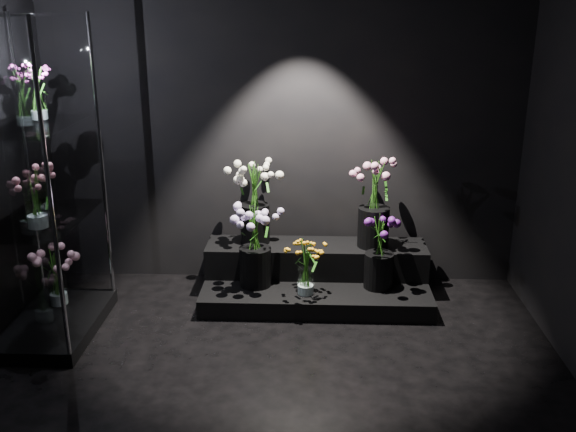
{
  "coord_description": "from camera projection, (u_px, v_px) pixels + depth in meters",
  "views": [
    {
      "loc": [
        0.25,
        -3.32,
        2.36
      ],
      "look_at": [
        0.07,
        1.2,
        0.84
      ],
      "focal_mm": 40.0,
      "sensor_mm": 36.0,
      "label": 1
    }
  ],
  "objects": [
    {
      "name": "bouquet_case_pink",
      "position": [
        35.0,
        197.0,
        4.31
      ],
      "size": [
        0.39,
        0.39,
        0.4
      ],
      "rotation": [
        0.0,
        0.0,
        -0.37
      ],
      "color": "white",
      "rests_on": "display_case"
    },
    {
      "name": "bouquet_pink_roses",
      "position": [
        375.0,
        198.0,
        5.25
      ],
      "size": [
        0.48,
        0.48,
        0.74
      ],
      "rotation": [
        0.0,
        0.0,
        -0.43
      ],
      "color": "black",
      "rests_on": "display_riser"
    },
    {
      "name": "display_riser",
      "position": [
        316.0,
        276.0,
        5.38
      ],
      "size": [
        1.85,
        0.82,
        0.41
      ],
      "color": "black",
      "rests_on": "floor"
    },
    {
      "name": "display_case",
      "position": [
        38.0,
        184.0,
        4.48
      ],
      "size": [
        0.63,
        1.04,
        2.29
      ],
      "color": "black",
      "rests_on": "floor"
    },
    {
      "name": "wall_back",
      "position": [
        283.0,
        122.0,
        5.35
      ],
      "size": [
        4.0,
        0.0,
        4.0
      ],
      "primitive_type": "plane",
      "rotation": [
        1.57,
        0.0,
        0.0
      ],
      "color": "black",
      "rests_on": "floor"
    },
    {
      "name": "floor",
      "position": [
        268.0,
        409.0,
        3.9
      ],
      "size": [
        4.0,
        4.0,
        0.0
      ],
      "primitive_type": "plane",
      "color": "black",
      "rests_on": "ground"
    },
    {
      "name": "bouquet_orange_bells",
      "position": [
        306.0,
        266.0,
        5.02
      ],
      "size": [
        0.34,
        0.34,
        0.46
      ],
      "rotation": [
        0.0,
        0.0,
        0.39
      ],
      "color": "white",
      "rests_on": "display_riser"
    },
    {
      "name": "bouquet_case_base_pink",
      "position": [
        56.0,
        275.0,
        4.96
      ],
      "size": [
        0.34,
        0.34,
        0.45
      ],
      "rotation": [
        0.0,
        0.0,
        0.04
      ],
      "color": "white",
      "rests_on": "display_case"
    },
    {
      "name": "bouquet_lilac",
      "position": [
        255.0,
        241.0,
        5.14
      ],
      "size": [
        0.41,
        0.41,
        0.67
      ],
      "rotation": [
        0.0,
        0.0,
        0.11
      ],
      "color": "black",
      "rests_on": "display_riser"
    },
    {
      "name": "bouquet_case_magenta",
      "position": [
        37.0,
        90.0,
        4.46
      ],
      "size": [
        0.25,
        0.25,
        0.4
      ],
      "rotation": [
        0.0,
        0.0,
        -0.19
      ],
      "color": "white",
      "rests_on": "display_case"
    },
    {
      "name": "bouquet_purple",
      "position": [
        380.0,
        247.0,
        5.1
      ],
      "size": [
        0.38,
        0.38,
        0.63
      ],
      "rotation": [
        0.0,
        0.0,
        0.28
      ],
      "color": "black",
      "rests_on": "display_riser"
    },
    {
      "name": "bouquet_cream_roses",
      "position": [
        255.0,
        195.0,
        5.33
      ],
      "size": [
        0.45,
        0.45,
        0.7
      ],
      "rotation": [
        0.0,
        0.0,
        -0.11
      ],
      "color": "black",
      "rests_on": "display_riser"
    },
    {
      "name": "wall_front",
      "position": [
        206.0,
        415.0,
        1.56
      ],
      "size": [
        4.0,
        0.0,
        4.0
      ],
      "primitive_type": "plane",
      "rotation": [
        -1.57,
        0.0,
        0.0
      ],
      "color": "black",
      "rests_on": "floor"
    }
  ]
}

